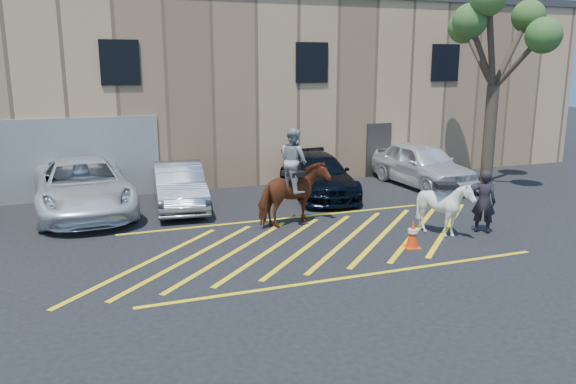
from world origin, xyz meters
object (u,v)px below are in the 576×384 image
object	(u,v)px
car_blue_suv	(318,175)
mounted_bay	(293,187)
car_silver_sedan	(179,186)
handler	(484,202)
tree	(497,31)
car_white_pickup	(83,187)
car_white_suv	(422,164)
traffic_cone	(413,234)
saddled_white	(445,207)

from	to	relation	value
car_blue_suv	mounted_bay	size ratio (longest dim) A/B	1.76
car_silver_sedan	mounted_bay	xyz separation A→B (m)	(2.73, -3.17, 0.42)
handler	tree	size ratio (longest dim) A/B	0.24
car_silver_sedan	car_blue_suv	bearing A→B (deg)	5.92
car_blue_suv	tree	xyz separation A→B (m)	(6.35, -1.15, 4.97)
car_white_pickup	tree	size ratio (longest dim) A/B	0.82
car_white_suv	mounted_bay	size ratio (longest dim) A/B	1.74
car_white_pickup	car_blue_suv	world-z (taller)	car_white_pickup
car_white_suv	traffic_cone	size ratio (longest dim) A/B	6.69
car_silver_sedan	traffic_cone	bearing A→B (deg)	-46.82
mounted_bay	car_white_pickup	bearing A→B (deg)	147.61
car_blue_suv	car_silver_sedan	bearing A→B (deg)	-171.27
car_blue_suv	car_white_suv	world-z (taller)	car_white_suv
handler	mounted_bay	bearing A→B (deg)	14.91
mounted_bay	traffic_cone	xyz separation A→B (m)	(2.09, -2.98, -0.77)
handler	traffic_cone	bearing A→B (deg)	54.07
mounted_bay	traffic_cone	size ratio (longest dim) A/B	3.85
handler	tree	bearing A→B (deg)	-86.92
mounted_bay	saddled_white	xyz separation A→B (m)	(3.46, -2.36, -0.35)
mounted_bay	tree	xyz separation A→B (m)	(8.50, 2.09, 4.56)
car_white_pickup	car_white_suv	distance (m)	12.12
car_white_pickup	car_blue_suv	size ratio (longest dim) A/B	1.21
car_white_suv	tree	world-z (taller)	tree
car_silver_sedan	car_white_suv	world-z (taller)	car_white_suv
car_white_suv	saddled_white	world-z (taller)	car_white_suv
handler	car_blue_suv	bearing A→B (deg)	-23.41
mounted_bay	saddled_white	world-z (taller)	mounted_bay
mounted_bay	car_blue_suv	bearing A→B (deg)	56.39
tree	mounted_bay	bearing A→B (deg)	-166.21
saddled_white	tree	distance (m)	8.32
mounted_bay	saddled_white	bearing A→B (deg)	-34.30
car_silver_sedan	saddled_white	bearing A→B (deg)	-36.67
handler	car_white_suv	bearing A→B (deg)	-64.52
car_white_pickup	saddled_white	size ratio (longest dim) A/B	3.42
car_silver_sedan	traffic_cone	xyz separation A→B (m)	(4.82, -6.15, -0.35)
handler	traffic_cone	xyz separation A→B (m)	(-2.54, -0.48, -0.51)
car_white_pickup	mounted_bay	distance (m)	6.68
car_white_pickup	handler	bearing A→B (deg)	-33.83
car_silver_sedan	car_white_suv	distance (m)	9.21
handler	mounted_bay	world-z (taller)	mounted_bay
car_blue_suv	mounted_bay	xyz separation A→B (m)	(-2.15, -3.24, 0.42)
saddled_white	car_silver_sedan	bearing A→B (deg)	138.25
handler	saddled_white	world-z (taller)	handler
car_silver_sedan	mounted_bay	distance (m)	4.20
car_white_suv	tree	size ratio (longest dim) A/B	0.67
car_silver_sedan	handler	size ratio (longest dim) A/B	2.50
car_white_suv	tree	xyz separation A→B (m)	(2.02, -1.19, 4.86)
car_silver_sedan	traffic_cone	world-z (taller)	car_silver_sedan
car_blue_suv	car_white_suv	bearing A→B (deg)	8.32
tree	car_white_pickup	bearing A→B (deg)	173.98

